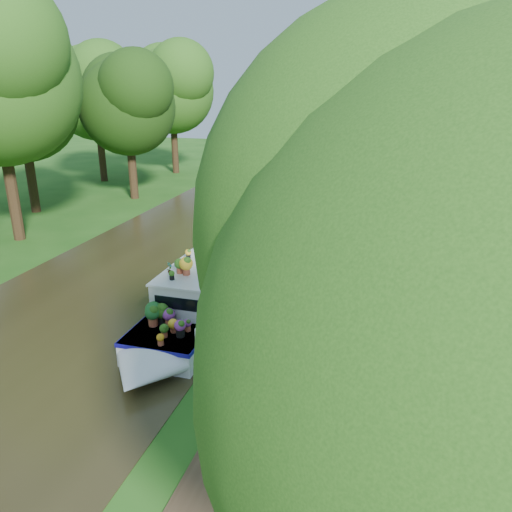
# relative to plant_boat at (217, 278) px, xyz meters

# --- Properties ---
(ground) EXTENTS (100.00, 100.00, 0.00)m
(ground) POSITION_rel_plant_boat_xyz_m (2.25, 0.18, -0.85)
(ground) COLOR #1E5014
(ground) RESTS_ON ground
(canal_water) EXTENTS (10.00, 100.00, 0.02)m
(canal_water) POSITION_rel_plant_boat_xyz_m (-3.75, 0.18, -0.84)
(canal_water) COLOR black
(canal_water) RESTS_ON ground
(towpath) EXTENTS (2.20, 100.00, 0.03)m
(towpath) POSITION_rel_plant_boat_xyz_m (3.45, 0.18, -0.84)
(towpath) COLOR #42301E
(towpath) RESTS_ON ground
(plant_boat) EXTENTS (2.29, 13.52, 2.29)m
(plant_boat) POSITION_rel_plant_boat_xyz_m (0.00, 0.00, 0.00)
(plant_boat) COLOR white
(plant_boat) RESTS_ON canal_water
(tree_near_overhang) EXTENTS (5.52, 5.28, 8.99)m
(tree_near_overhang) POSITION_rel_plant_boat_xyz_m (6.04, 3.25, 5.75)
(tree_near_overhang) COLOR black
(tree_near_overhang) RESTS_ON ground
(tree_near_mid) EXTENTS (6.90, 6.60, 9.40)m
(tree_near_mid) POSITION_rel_plant_boat_xyz_m (6.73, 15.26, 5.58)
(tree_near_mid) COLOR black
(tree_near_mid) RESTS_ON ground
(tree_near_far) EXTENTS (7.59, 7.26, 10.30)m
(tree_near_far) POSITION_rel_plant_boat_xyz_m (6.23, 26.27, 6.20)
(tree_near_far) COLOR black
(tree_near_far) RESTS_ON ground
(tree_far_c) EXTENTS (7.13, 6.82, 9.59)m
(tree_far_c) POSITION_rel_plant_boat_xyz_m (-11.27, 14.27, 5.67)
(tree_far_c) COLOR black
(tree_far_c) RESTS_ON ground
(tree_far_d) EXTENTS (8.05, 7.70, 10.85)m
(tree_far_d) POSITION_rel_plant_boat_xyz_m (-12.77, 24.28, 6.54)
(tree_far_d) COLOR black
(tree_far_d) RESTS_ON ground
(tree_far_g) EXTENTS (7.36, 7.04, 9.95)m
(tree_far_g) POSITION_rel_plant_boat_xyz_m (-15.27, 9.27, 5.93)
(tree_far_g) COLOR black
(tree_far_g) RESTS_ON ground
(tree_far_h) EXTENTS (7.82, 7.48, 10.49)m
(tree_far_h) POSITION_rel_plant_boat_xyz_m (-16.77, 19.28, 6.28)
(tree_far_h) COLOR black
(tree_far_h) RESTS_ON ground
(second_boat) EXTENTS (2.57, 6.33, 1.18)m
(second_boat) POSITION_rel_plant_boat_xyz_m (0.50, 16.25, -0.37)
(second_boat) COLOR black
(second_boat) RESTS_ON canal_water
(sandwich_board) EXTENTS (0.70, 0.59, 1.08)m
(sandwich_board) POSITION_rel_plant_boat_xyz_m (4.20, -6.02, -0.33)
(sandwich_board) COLOR #B01F0C
(sandwich_board) RESTS_ON towpath
(pedestrian_pink) EXTENTS (0.79, 0.62, 1.92)m
(pedestrian_pink) POSITION_rel_plant_boat_xyz_m (4.05, 16.39, 0.14)
(pedestrian_pink) COLOR #D25681
(pedestrian_pink) RESTS_ON towpath
(verge_plant) EXTENTS (0.41, 0.38, 0.37)m
(verge_plant) POSITION_rel_plant_boat_xyz_m (2.22, 0.66, -0.67)
(verge_plant) COLOR #336E21
(verge_plant) RESTS_ON ground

